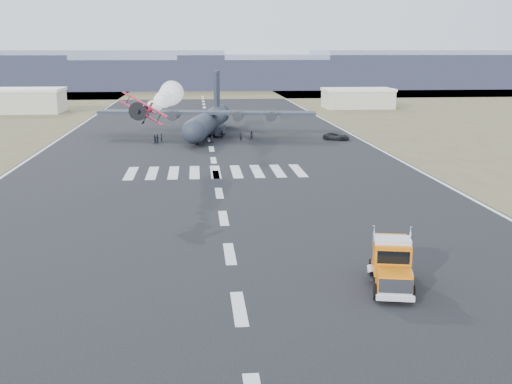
{
  "coord_description": "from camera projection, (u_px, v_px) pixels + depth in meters",
  "views": [
    {
      "loc": [
        -2.66,
        -40.62,
        17.13
      ],
      "look_at": [
        2.87,
        18.26,
        4.0
      ],
      "focal_mm": 45.0,
      "sensor_mm": 36.0,
      "label": 1
    }
  ],
  "objects": [
    {
      "name": "crew_h",
      "position": [
        252.0,
        135.0,
        124.57
      ],
      "size": [
        0.94,
        0.7,
        1.75
      ],
      "primitive_type": "imported",
      "rotation": [
        0.0,
        0.0,
        0.23
      ],
      "color": "black",
      "rests_on": "ground"
    },
    {
      "name": "transport_aircraft",
      "position": [
        208.0,
        120.0,
        130.47
      ],
      "size": [
        43.71,
        35.81,
        12.65
      ],
      "rotation": [
        0.0,
        0.0,
        -0.18
      ],
      "color": "#222733",
      "rests_on": "ground"
    },
    {
      "name": "aerobatic_biplane",
      "position": [
        143.0,
        110.0,
        75.01
      ],
      "size": [
        5.28,
        5.33,
        4.03
      ],
      "rotation": [
        0.0,
        0.5,
        -0.1
      ],
      "color": "red"
    },
    {
      "name": "crew_c",
      "position": [
        199.0,
        138.0,
        121.11
      ],
      "size": [
        1.17,
        0.92,
        1.64
      ],
      "primitive_type": "imported",
      "rotation": [
        0.0,
        0.0,
        0.48
      ],
      "color": "black",
      "rests_on": "ground"
    },
    {
      "name": "ground",
      "position": [
        239.0,
        308.0,
        43.44
      ],
      "size": [
        500.0,
        500.0,
        0.0
      ],
      "primitive_type": "plane",
      "color": "black",
      "rests_on": "ground"
    },
    {
      "name": "ridge_seg_d",
      "position": [
        201.0,
        74.0,
        294.74
      ],
      "size": [
        150.0,
        50.0,
        13.0
      ],
      "primitive_type": "cube",
      "color": "gray",
      "rests_on": "ground"
    },
    {
      "name": "crew_b",
      "position": [
        154.0,
        140.0,
        119.42
      ],
      "size": [
        0.88,
        0.92,
        1.63
      ],
      "primitive_type": "imported",
      "rotation": [
        0.0,
        0.0,
        4.01
      ],
      "color": "black",
      "rests_on": "ground"
    },
    {
      "name": "crew_g",
      "position": [
        162.0,
        138.0,
        121.41
      ],
      "size": [
        0.58,
        0.68,
        1.71
      ],
      "primitive_type": "imported",
      "rotation": [
        0.0,
        0.0,
        1.68
      ],
      "color": "black",
      "rests_on": "ground"
    },
    {
      "name": "runway_markings",
      "position": [
        213.0,
        160.0,
        101.76
      ],
      "size": [
        60.0,
        260.0,
        0.01
      ],
      "primitive_type": null,
      "color": "silver",
      "rests_on": "ground"
    },
    {
      "name": "hangar_left",
      "position": [
        18.0,
        100.0,
        178.89
      ],
      "size": [
        24.5,
        14.5,
        6.7
      ],
      "color": "#B2AF9E",
      "rests_on": "ground"
    },
    {
      "name": "hangar_right",
      "position": [
        358.0,
        98.0,
        192.78
      ],
      "size": [
        20.5,
        12.5,
        5.9
      ],
      "color": "#B2AF9E",
      "rests_on": "ground"
    },
    {
      "name": "ridge_seg_f",
      "position": [
        473.0,
        68.0,
        306.18
      ],
      "size": [
        150.0,
        50.0,
        17.0
      ],
      "primitive_type": "cube",
      "color": "gray",
      "rests_on": "ground"
    },
    {
      "name": "ridge_seg_c",
      "position": [
        56.0,
        70.0,
        288.37
      ],
      "size": [
        150.0,
        50.0,
        17.0
      ],
      "primitive_type": "cube",
      "color": "gray",
      "rests_on": "ground"
    },
    {
      "name": "semi_truck",
      "position": [
        391.0,
        263.0,
        47.1
      ],
      "size": [
        4.17,
        8.57,
        3.76
      ],
      "rotation": [
        0.0,
        0.0,
        -0.21
      ],
      "color": "black",
      "rests_on": "ground"
    },
    {
      "name": "scrub_far",
      "position": [
        202.0,
        92.0,
        266.99
      ],
      "size": [
        500.0,
        80.0,
        0.0
      ],
      "primitive_type": "cube",
      "color": "brown",
      "rests_on": "ground"
    },
    {
      "name": "crew_d",
      "position": [
        157.0,
        139.0,
        120.71
      ],
      "size": [
        0.91,
        1.07,
        1.63
      ],
      "primitive_type": "imported",
      "rotation": [
        0.0,
        0.0,
        5.25
      ],
      "color": "black",
      "rests_on": "ground"
    },
    {
      "name": "support_vehicle",
      "position": [
        336.0,
        136.0,
        124.64
      ],
      "size": [
        5.69,
        4.3,
        1.44
      ],
      "primitive_type": "imported",
      "rotation": [
        0.0,
        0.0,
        1.15
      ],
      "color": "black",
      "rests_on": "ground"
    },
    {
      "name": "crew_a",
      "position": [
        241.0,
        137.0,
        122.4
      ],
      "size": [
        0.81,
        0.85,
        1.83
      ],
      "primitive_type": "imported",
      "rotation": [
        0.0,
        0.0,
        1.05
      ],
      "color": "black",
      "rests_on": "ground"
    },
    {
      "name": "smoke_trail",
      "position": [
        169.0,
        96.0,
        95.3
      ],
      "size": [
        4.55,
        24.91,
        3.71
      ],
      "rotation": [
        0.0,
        0.0,
        -0.1
      ],
      "color": "white"
    },
    {
      "name": "ridge_seg_e",
      "position": [
        340.0,
        71.0,
        300.46
      ],
      "size": [
        150.0,
        50.0,
        15.0
      ],
      "primitive_type": "cube",
      "color": "gray",
      "rests_on": "ground"
    },
    {
      "name": "crew_e",
      "position": [
        212.0,
        138.0,
        120.62
      ],
      "size": [
        0.9,
        0.63,
        1.72
      ],
      "primitive_type": "imported",
      "rotation": [
        0.0,
        0.0,
        0.14
      ],
      "color": "black",
      "rests_on": "ground"
    },
    {
      "name": "crew_f",
      "position": [
        222.0,
        135.0,
        125.75
      ],
      "size": [
        1.72,
        1.1,
        1.77
      ],
      "primitive_type": "imported",
      "rotation": [
        0.0,
        0.0,
        5.9
      ],
      "color": "black",
      "rests_on": "ground"
    }
  ]
}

